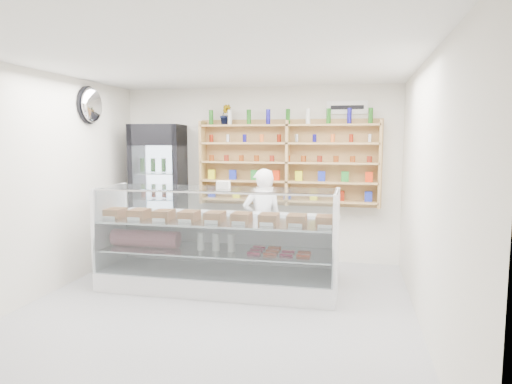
# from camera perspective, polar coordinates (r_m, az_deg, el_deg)

# --- Properties ---
(room) EXTENTS (5.00, 5.00, 5.00)m
(room) POSITION_cam_1_polar(r_m,az_deg,el_deg) (5.05, -5.54, 0.20)
(room) COLOR #A3A3A8
(room) RESTS_ON ground
(display_counter) EXTENTS (3.09, 0.92, 1.34)m
(display_counter) POSITION_cam_1_polar(r_m,az_deg,el_deg) (6.05, -4.81, -8.71)
(display_counter) COLOR white
(display_counter) RESTS_ON floor
(shop_worker) EXTENTS (0.66, 0.55, 1.55)m
(shop_worker) POSITION_cam_1_polar(r_m,az_deg,el_deg) (6.59, 0.83, -3.78)
(shop_worker) COLOR white
(shop_worker) RESTS_ON floor
(drinks_cooler) EXTENTS (0.88, 0.86, 2.20)m
(drinks_cooler) POSITION_cam_1_polar(r_m,az_deg,el_deg) (7.63, -11.92, -0.01)
(drinks_cooler) COLOR black
(drinks_cooler) RESTS_ON floor
(wall_shelving) EXTENTS (2.84, 0.28, 1.33)m
(wall_shelving) POSITION_cam_1_polar(r_m,az_deg,el_deg) (7.20, 3.97, 3.66)
(wall_shelving) COLOR tan
(wall_shelving) RESTS_ON back_wall
(potted_plant) EXTENTS (0.20, 0.17, 0.32)m
(potted_plant) POSITION_cam_1_polar(r_m,az_deg,el_deg) (7.42, -3.85, 9.62)
(potted_plant) COLOR #1E6626
(potted_plant) RESTS_ON wall_shelving
(security_mirror) EXTENTS (0.15, 0.50, 0.50)m
(security_mirror) POSITION_cam_1_polar(r_m,az_deg,el_deg) (7.05, -19.83, 10.19)
(security_mirror) COLOR silver
(security_mirror) RESTS_ON left_wall
(wall_sign) EXTENTS (0.62, 0.03, 0.20)m
(wall_sign) POSITION_cam_1_polar(r_m,az_deg,el_deg) (7.26, 11.33, 10.33)
(wall_sign) COLOR white
(wall_sign) RESTS_ON back_wall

